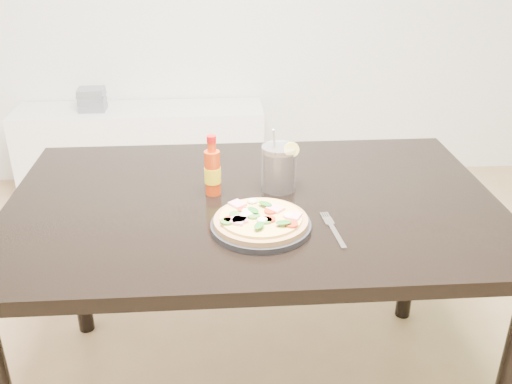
{
  "coord_description": "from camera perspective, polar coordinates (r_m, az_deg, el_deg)",
  "views": [
    {
      "loc": [
        -0.35,
        -1.08,
        1.48
      ],
      "look_at": [
        -0.26,
        0.26,
        0.83
      ],
      "focal_mm": 40.0,
      "sensor_mm": 36.0,
      "label": 1
    }
  ],
  "objects": [
    {
      "name": "plate",
      "position": [
        1.48,
        0.48,
        -3.42
      ],
      "size": [
        0.26,
        0.26,
        0.02
      ],
      "primitive_type": "cylinder",
      "color": "black",
      "rests_on": "dining_table"
    },
    {
      "name": "cola_cup",
      "position": [
        1.67,
        2.3,
        2.33
      ],
      "size": [
        0.11,
        0.1,
        0.19
      ],
      "rotation": [
        0.0,
        0.0,
        0.41
      ],
      "color": "black",
      "rests_on": "dining_table"
    },
    {
      "name": "dining_table",
      "position": [
        1.67,
        -0.28,
        -3.24
      ],
      "size": [
        1.4,
        0.9,
        0.75
      ],
      "color": "black",
      "rests_on": "ground"
    },
    {
      "name": "cd_stack",
      "position": [
        3.33,
        -16.08,
        8.89
      ],
      "size": [
        0.14,
        0.12,
        0.13
      ],
      "color": "slate",
      "rests_on": "media_console"
    },
    {
      "name": "media_console",
      "position": [
        3.41,
        -11.26,
        4.2
      ],
      "size": [
        1.4,
        0.34,
        0.5
      ],
      "primitive_type": "cube",
      "color": "white",
      "rests_on": "ground"
    },
    {
      "name": "hot_sauce_bottle",
      "position": [
        1.64,
        -4.37,
        2.08
      ],
      "size": [
        0.05,
        0.05,
        0.18
      ],
      "rotation": [
        0.0,
        0.0,
        -0.1
      ],
      "color": "red",
      "rests_on": "dining_table"
    },
    {
      "name": "pizza",
      "position": [
        1.47,
        0.43,
        -2.74
      ],
      "size": [
        0.24,
        0.24,
        0.03
      ],
      "color": "tan",
      "rests_on": "plate"
    },
    {
      "name": "fork",
      "position": [
        1.49,
        7.68,
        -3.64
      ],
      "size": [
        0.04,
        0.19,
        0.0
      ],
      "rotation": [
        0.0,
        0.0,
        0.1
      ],
      "color": "silver",
      "rests_on": "dining_table"
    }
  ]
}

